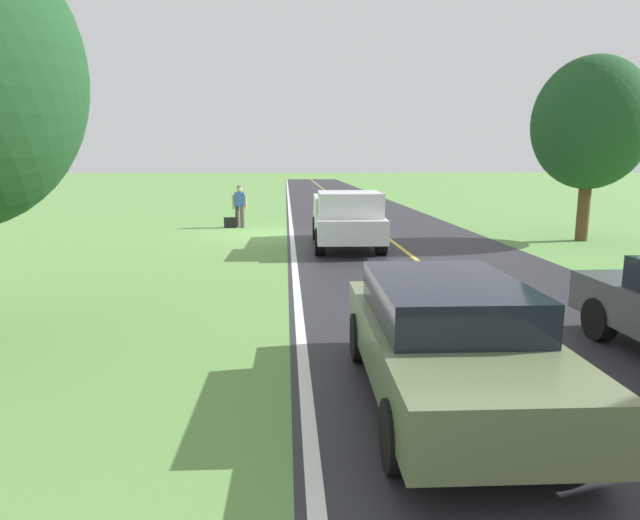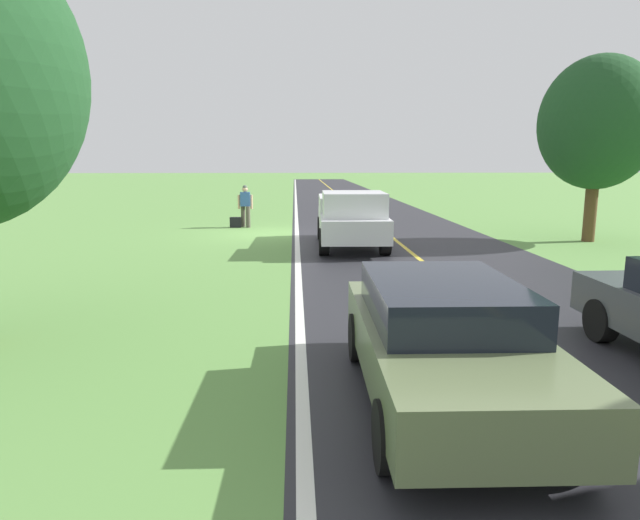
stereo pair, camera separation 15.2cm
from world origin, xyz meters
name	(u,v)px [view 2 (the right image)]	position (x,y,z in m)	size (l,w,h in m)	color
ground_plane	(270,233)	(0.00, 0.00, 0.00)	(200.00, 200.00, 0.00)	#609347
road_surface	(386,233)	(-4.48, 0.00, 0.00)	(7.25, 120.00, 0.00)	#28282D
lane_edge_line	(297,233)	(-1.03, 0.00, 0.01)	(0.16, 117.60, 0.00)	silver
lane_centre_line	(386,233)	(-4.48, 0.00, 0.01)	(0.14, 117.60, 0.00)	gold
hitchhiker_walking	(245,204)	(1.09, -2.05, 0.98)	(0.62, 0.51, 1.75)	#4C473D
suitcase_carried	(236,222)	(1.51, -1.96, 0.21)	(0.20, 0.46, 0.43)	black
pickup_truck_passing	(351,217)	(-2.76, 3.57, 0.97)	(2.21, 5.45, 1.82)	silver
tree_far_side_near	(598,123)	(-11.08, 2.57, 3.97)	(3.83, 3.83, 6.19)	brown
sedan_ahead_same_lane	(444,338)	(-2.66, 14.98, 0.75)	(1.99, 4.43, 1.41)	#66754C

